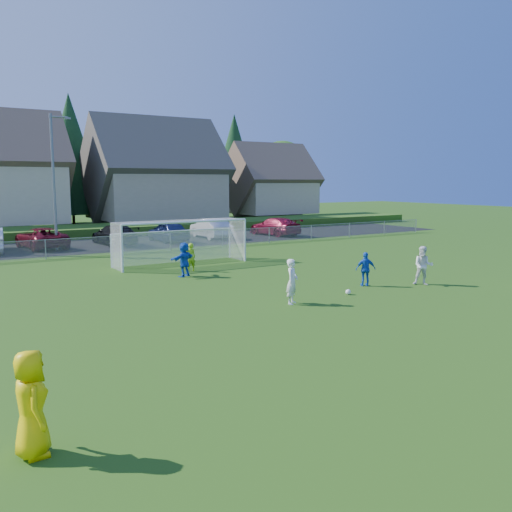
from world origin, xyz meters
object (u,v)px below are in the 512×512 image
object	(u,v)px
car_d	(115,235)
car_f	(211,228)
player_blue_b	(184,259)
soccer_goal	(179,235)
car_g	(275,226)
player_blue_a	(366,269)
referee	(31,404)
car_e	(168,232)
player_white_a	(292,282)
player_white_b	(423,266)
goalkeeper	(191,257)
soccer_ball	(348,292)
car_c	(41,238)

from	to	relation	value
car_d	car_f	size ratio (longest dim) A/B	1.03
player_blue_b	soccer_goal	world-z (taller)	soccer_goal
player_blue_b	car_g	world-z (taller)	player_blue_b
player_blue_a	soccer_goal	xyz separation A→B (m)	(-4.33, 10.32, 0.87)
car_f	referee	bearing A→B (deg)	60.15
car_d	car_e	distance (m)	4.08
player_white_a	car_d	distance (m)	22.60
player_white_b	goalkeeper	world-z (taller)	player_white_b
referee	goalkeeper	distance (m)	19.03
player_white_a	car_e	distance (m)	22.70
car_f	player_blue_a	bearing A→B (deg)	83.22
player_white_a	player_white_b	xyz separation A→B (m)	(7.18, -0.08, 0.02)
player_blue_b	car_g	xyz separation A→B (m)	(15.19, 14.48, -0.09)
referee	player_white_b	world-z (taller)	referee
referee	player_blue_a	xyz separation A→B (m)	(15.34, 8.11, -0.17)
player_blue_b	car_e	bearing A→B (deg)	-136.56
referee	car_f	world-z (taller)	referee
player_white_b	goalkeeper	distance (m)	11.51
soccer_goal	player_white_a	bearing A→B (deg)	-92.63
soccer_goal	soccer_ball	bearing A→B (deg)	-77.94
goalkeeper	soccer_ball	bearing A→B (deg)	115.11
player_white_a	player_blue_a	world-z (taller)	player_white_a
car_d	goalkeeper	bearing A→B (deg)	85.15
soccer_ball	soccer_goal	world-z (taller)	soccer_goal
goalkeeper	car_g	size ratio (longest dim) A/B	0.28
player_white_a	goalkeeper	size ratio (longest dim) A/B	1.18
referee	car_g	bearing A→B (deg)	-40.46
soccer_ball	car_d	world-z (taller)	car_d
player_white_b	car_g	distance (m)	23.31
player_white_a	car_e	size ratio (longest dim) A/B	0.37
soccer_goal	player_white_b	bearing A→B (deg)	-60.00
player_white_b	goalkeeper	size ratio (longest dim) A/B	1.20
player_blue_a	car_e	world-z (taller)	car_e
referee	player_blue_a	world-z (taller)	referee
referee	car_c	bearing A→B (deg)	-11.12
soccer_ball	car_e	xyz separation A→B (m)	(1.50, 22.14, 0.67)
car_d	car_c	bearing A→B (deg)	-9.18
player_blue_a	player_white_a	bearing A→B (deg)	41.25
car_d	car_e	size ratio (longest dim) A/B	1.10
goalkeeper	referee	bearing A→B (deg)	63.09
player_blue_a	car_g	xyz separation A→B (m)	(9.39, 21.00, -0.00)
car_d	referee	bearing A→B (deg)	66.57
referee	soccer_goal	distance (m)	21.48
soccer_ball	player_white_a	xyz separation A→B (m)	(-2.94, -0.13, 0.75)
car_c	goalkeeper	bearing A→B (deg)	100.27
car_g	player_blue_a	bearing A→B (deg)	59.61
player_white_b	car_f	distance (m)	22.93
referee	player_white_b	size ratio (longest dim) A/B	1.05
soccer_ball	car_f	world-z (taller)	car_f
player_white_b	player_blue_a	distance (m)	2.63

